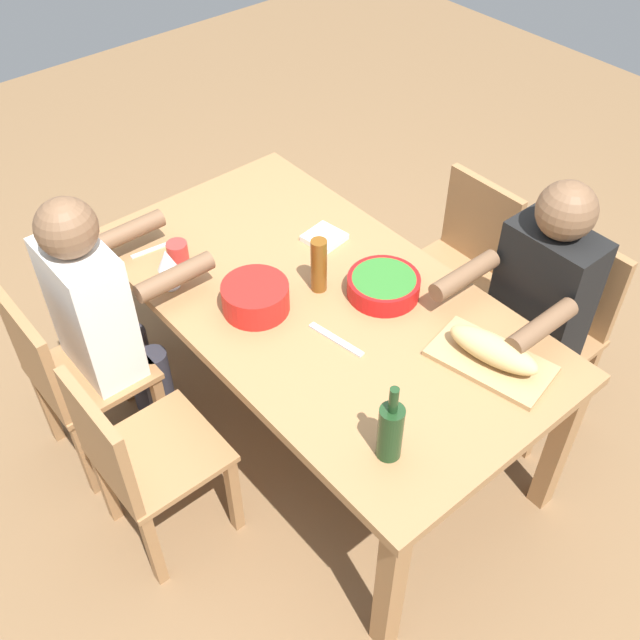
{
  "coord_description": "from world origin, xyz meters",
  "views": [
    {
      "loc": [
        -1.53,
        1.29,
        2.56
      ],
      "look_at": [
        0.0,
        0.0,
        0.63
      ],
      "focal_mm": 41.56,
      "sensor_mm": 36.0,
      "label": 1
    }
  ],
  "objects_px": {
    "chair_near_center": "(460,262)",
    "wine_bottle": "(390,431)",
    "wine_glass": "(167,262)",
    "chair_far_center": "(137,458)",
    "chair_far_right": "(70,374)",
    "cup_far_right": "(178,253)",
    "chair_near_left": "(553,322)",
    "napkin_stack": "(324,238)",
    "serving_bowl_greens": "(384,285)",
    "diner_far_right": "(103,311)",
    "serving_bowl_salad": "(255,296)",
    "beer_bottle": "(319,265)",
    "bread_loaf": "(493,350)",
    "diner_near_left": "(535,303)",
    "dining_table": "(320,314)",
    "cutting_board": "(491,361)"
  },
  "relations": [
    {
      "from": "dining_table",
      "to": "serving_bowl_greens",
      "type": "bearing_deg",
      "value": -123.96
    },
    {
      "from": "cup_far_right",
      "to": "diner_near_left",
      "type": "bearing_deg",
      "value": -138.06
    },
    {
      "from": "beer_bottle",
      "to": "cup_far_right",
      "type": "bearing_deg",
      "value": 33.91
    },
    {
      "from": "chair_near_center",
      "to": "wine_bottle",
      "type": "xyz_separation_m",
      "value": [
        -0.66,
        1.1,
        0.37
      ]
    },
    {
      "from": "chair_far_right",
      "to": "wine_glass",
      "type": "bearing_deg",
      "value": -101.72
    },
    {
      "from": "dining_table",
      "to": "cutting_board",
      "type": "bearing_deg",
      "value": -159.68
    },
    {
      "from": "chair_near_left",
      "to": "serving_bowl_greens",
      "type": "height_order",
      "value": "chair_near_left"
    },
    {
      "from": "cutting_board",
      "to": "dining_table",
      "type": "bearing_deg",
      "value": 20.32
    },
    {
      "from": "chair_far_center",
      "to": "chair_near_center",
      "type": "relative_size",
      "value": 1.0
    },
    {
      "from": "serving_bowl_salad",
      "to": "bread_loaf",
      "type": "height_order",
      "value": "bread_loaf"
    },
    {
      "from": "diner_near_left",
      "to": "chair_far_right",
      "type": "bearing_deg",
      "value": 55.19
    },
    {
      "from": "dining_table",
      "to": "chair_far_center",
      "type": "xyz_separation_m",
      "value": [
        0.0,
        0.81,
        -0.18
      ]
    },
    {
      "from": "cutting_board",
      "to": "diner_far_right",
      "type": "bearing_deg",
      "value": 37.48
    },
    {
      "from": "wine_bottle",
      "to": "diner_far_right",
      "type": "bearing_deg",
      "value": 16.3
    },
    {
      "from": "bread_loaf",
      "to": "napkin_stack",
      "type": "bearing_deg",
      "value": -0.6
    },
    {
      "from": "serving_bowl_greens",
      "to": "wine_bottle",
      "type": "relative_size",
      "value": 0.92
    },
    {
      "from": "beer_bottle",
      "to": "chair_near_left",
      "type": "bearing_deg",
      "value": -124.97
    },
    {
      "from": "diner_near_left",
      "to": "cutting_board",
      "type": "distance_m",
      "value": 0.42
    },
    {
      "from": "chair_far_center",
      "to": "chair_far_right",
      "type": "bearing_deg",
      "value": 0.0
    },
    {
      "from": "bread_loaf",
      "to": "beer_bottle",
      "type": "xyz_separation_m",
      "value": [
        0.66,
        0.2,
        0.04
      ]
    },
    {
      "from": "diner_near_left",
      "to": "wine_bottle",
      "type": "height_order",
      "value": "diner_near_left"
    },
    {
      "from": "wine_bottle",
      "to": "napkin_stack",
      "type": "relative_size",
      "value": 2.07
    },
    {
      "from": "diner_far_right",
      "to": "beer_bottle",
      "type": "bearing_deg",
      "value": -124.63
    },
    {
      "from": "diner_far_right",
      "to": "chair_near_left",
      "type": "xyz_separation_m",
      "value": [
        -1.0,
        -1.43,
        -0.21
      ]
    },
    {
      "from": "chair_far_center",
      "to": "beer_bottle",
      "type": "bearing_deg",
      "value": -86.96
    },
    {
      "from": "diner_far_right",
      "to": "wine_bottle",
      "type": "xyz_separation_m",
      "value": [
        -1.16,
        -0.34,
        0.15
      ]
    },
    {
      "from": "dining_table",
      "to": "diner_near_left",
      "type": "height_order",
      "value": "diner_near_left"
    },
    {
      "from": "napkin_stack",
      "to": "serving_bowl_greens",
      "type": "bearing_deg",
      "value": 173.61
    },
    {
      "from": "diner_far_right",
      "to": "chair_far_right",
      "type": "bearing_deg",
      "value": 90.0
    },
    {
      "from": "chair_near_left",
      "to": "wine_bottle",
      "type": "bearing_deg",
      "value": 98.22
    },
    {
      "from": "wine_glass",
      "to": "chair_far_center",
      "type": "bearing_deg",
      "value": 133.61
    },
    {
      "from": "chair_far_center",
      "to": "chair_near_left",
      "type": "bearing_deg",
      "value": -107.13
    },
    {
      "from": "diner_far_right",
      "to": "cutting_board",
      "type": "height_order",
      "value": "diner_far_right"
    },
    {
      "from": "chair_near_left",
      "to": "bread_loaf",
      "type": "height_order",
      "value": "same"
    },
    {
      "from": "serving_bowl_greens",
      "to": "serving_bowl_salad",
      "type": "distance_m",
      "value": 0.47
    },
    {
      "from": "bread_loaf",
      "to": "wine_glass",
      "type": "relative_size",
      "value": 1.93
    },
    {
      "from": "chair_near_left",
      "to": "chair_far_center",
      "type": "bearing_deg",
      "value": 72.87
    },
    {
      "from": "diner_near_left",
      "to": "dining_table",
      "type": "bearing_deg",
      "value": 51.43
    },
    {
      "from": "chair_near_left",
      "to": "chair_far_center",
      "type": "relative_size",
      "value": 1.0
    },
    {
      "from": "dining_table",
      "to": "wine_bottle",
      "type": "xyz_separation_m",
      "value": [
        -0.66,
        0.29,
        0.19
      ]
    },
    {
      "from": "chair_near_center",
      "to": "wine_glass",
      "type": "bearing_deg",
      "value": 70.98
    },
    {
      "from": "chair_far_right",
      "to": "cup_far_right",
      "type": "xyz_separation_m",
      "value": [
        0.01,
        -0.53,
        0.3
      ]
    },
    {
      "from": "diner_far_right",
      "to": "serving_bowl_salad",
      "type": "relative_size",
      "value": 4.96
    },
    {
      "from": "chair_near_center",
      "to": "bread_loaf",
      "type": "bearing_deg",
      "value": 136.5
    },
    {
      "from": "diner_far_right",
      "to": "chair_far_center",
      "type": "height_order",
      "value": "diner_far_right"
    },
    {
      "from": "chair_near_center",
      "to": "bread_loaf",
      "type": "relative_size",
      "value": 2.66
    },
    {
      "from": "serving_bowl_salad",
      "to": "cup_far_right",
      "type": "bearing_deg",
      "value": 9.85
    },
    {
      "from": "diner_near_left",
      "to": "chair_near_left",
      "type": "bearing_deg",
      "value": -90.0
    },
    {
      "from": "napkin_stack",
      "to": "cup_far_right",
      "type": "bearing_deg",
      "value": 63.62
    },
    {
      "from": "chair_near_left",
      "to": "serving_bowl_salad",
      "type": "bearing_deg",
      "value": 59.35
    }
  ]
}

